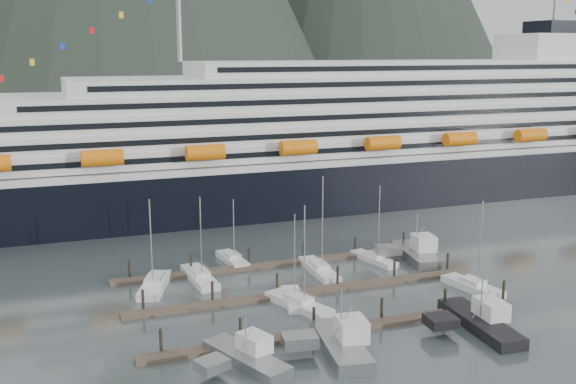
% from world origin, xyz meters
% --- Properties ---
extents(ground, '(1600.00, 1600.00, 0.00)m').
position_xyz_m(ground, '(0.00, 0.00, 0.00)').
color(ground, '#404A4B').
rests_on(ground, ground).
extents(cruise_ship, '(210.00, 30.40, 50.30)m').
position_xyz_m(cruise_ship, '(30.03, 54.94, 12.04)').
color(cruise_ship, black).
rests_on(cruise_ship, ground).
extents(dock_near, '(48.18, 2.28, 3.20)m').
position_xyz_m(dock_near, '(-4.93, -9.95, 0.31)').
color(dock_near, '#473A2E').
rests_on(dock_near, ground).
extents(dock_mid, '(48.18, 2.28, 3.20)m').
position_xyz_m(dock_mid, '(-4.93, 3.05, 0.31)').
color(dock_mid, '#473A2E').
rests_on(dock_mid, ground).
extents(dock_far, '(48.18, 2.28, 3.20)m').
position_xyz_m(dock_far, '(-4.93, 16.05, 0.31)').
color(dock_far, '#473A2E').
rests_on(dock_far, ground).
extents(sailboat_a, '(6.36, 10.69, 13.58)m').
position_xyz_m(sailboat_a, '(-23.27, 12.16, 0.44)').
color(sailboat_a, silver).
rests_on(sailboat_a, ground).
extents(sailboat_b, '(6.33, 10.98, 14.27)m').
position_xyz_m(sailboat_b, '(-6.98, -1.35, 0.43)').
color(sailboat_b, silver).
rests_on(sailboat_b, ground).
extents(sailboat_c, '(4.22, 8.94, 12.56)m').
position_xyz_m(sailboat_c, '(-6.91, 0.66, 0.40)').
color(sailboat_c, silver).
rests_on(sailboat_c, ground).
extents(sailboat_d, '(3.00, 11.38, 15.33)m').
position_xyz_m(sailboat_d, '(0.95, 10.58, 0.43)').
color(sailboat_d, silver).
rests_on(sailboat_d, ground).
extents(sailboat_e, '(3.52, 10.97, 13.10)m').
position_xyz_m(sailboat_e, '(-16.56, 13.32, 0.42)').
color(sailboat_e, silver).
rests_on(sailboat_e, ground).
extents(sailboat_f, '(3.29, 8.80, 10.70)m').
position_xyz_m(sailboat_f, '(-9.85, 19.99, 0.40)').
color(sailboat_f, silver).
rests_on(sailboat_f, ground).
extents(sailboat_g, '(4.33, 9.51, 12.72)m').
position_xyz_m(sailboat_g, '(11.14, 12.54, 0.40)').
color(sailboat_g, silver).
rests_on(sailboat_g, ground).
extents(sailboat_h, '(4.59, 9.94, 13.33)m').
position_xyz_m(sailboat_h, '(18.00, -3.64, 0.43)').
color(sailboat_h, silver).
rests_on(sailboat_h, ground).
extents(trawler_a, '(9.65, 11.98, 6.36)m').
position_xyz_m(trawler_a, '(-18.09, -14.25, 0.84)').
color(trawler_a, gray).
rests_on(trawler_a, ground).
extents(trawler_b, '(9.70, 12.70, 8.00)m').
position_xyz_m(trawler_b, '(-7.45, -14.98, 0.98)').
color(trawler_b, gray).
rests_on(trawler_b, ground).
extents(trawler_c, '(9.98, 14.14, 7.12)m').
position_xyz_m(trawler_c, '(10.80, -14.99, 0.91)').
color(trawler_c, black).
rests_on(trawler_c, ground).
extents(trawler_e, '(9.87, 12.93, 8.14)m').
position_xyz_m(trawler_e, '(17.86, 11.45, 1.00)').
color(trawler_e, gray).
rests_on(trawler_e, ground).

